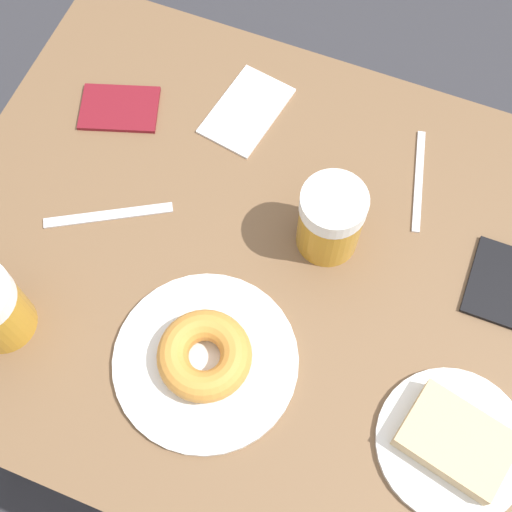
{
  "coord_description": "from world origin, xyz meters",
  "views": [
    {
      "loc": [
        -0.39,
        -0.15,
        1.71
      ],
      "look_at": [
        0.0,
        0.0,
        0.76
      ],
      "focal_mm": 50.0,
      "sensor_mm": 36.0,
      "label": 1
    }
  ],
  "objects_px": {
    "fork": "(419,180)",
    "plate_with_cake": "(454,442)",
    "napkin_folded": "(247,111)",
    "knife": "(108,215)",
    "beer_mug_center": "(330,220)",
    "passport_near_edge": "(119,108)",
    "passport_far_edge": "(500,283)",
    "plate_with_donut": "(205,358)"
  },
  "relations": [
    {
      "from": "fork",
      "to": "plate_with_cake",
      "type": "bearing_deg",
      "value": -157.49
    },
    {
      "from": "napkin_folded",
      "to": "knife",
      "type": "bearing_deg",
      "value": 153.96
    },
    {
      "from": "plate_with_cake",
      "to": "knife",
      "type": "xyz_separation_m",
      "value": [
        0.14,
        0.58,
        -0.01
      ]
    },
    {
      "from": "plate_with_cake",
      "to": "beer_mug_center",
      "type": "xyz_separation_m",
      "value": [
        0.22,
        0.25,
        0.05
      ]
    },
    {
      "from": "fork",
      "to": "passport_near_edge",
      "type": "distance_m",
      "value": 0.5
    },
    {
      "from": "fork",
      "to": "napkin_folded",
      "type": "bearing_deg",
      "value": 85.68
    },
    {
      "from": "beer_mug_center",
      "to": "passport_near_edge",
      "type": "xyz_separation_m",
      "value": [
        0.1,
        0.39,
        -0.06
      ]
    },
    {
      "from": "passport_far_edge",
      "to": "napkin_folded",
      "type": "bearing_deg",
      "value": 72.31
    },
    {
      "from": "napkin_folded",
      "to": "passport_far_edge",
      "type": "distance_m",
      "value": 0.48
    },
    {
      "from": "plate_with_donut",
      "to": "passport_near_edge",
      "type": "relative_size",
      "value": 1.76
    },
    {
      "from": "fork",
      "to": "plate_with_donut",
      "type": "bearing_deg",
      "value": 153.4
    },
    {
      "from": "napkin_folded",
      "to": "passport_near_edge",
      "type": "bearing_deg",
      "value": 110.39
    },
    {
      "from": "passport_near_edge",
      "to": "passport_far_edge",
      "type": "relative_size",
      "value": 1.16
    },
    {
      "from": "beer_mug_center",
      "to": "plate_with_donut",
      "type": "bearing_deg",
      "value": 158.68
    },
    {
      "from": "beer_mug_center",
      "to": "passport_far_edge",
      "type": "xyz_separation_m",
      "value": [
        0.02,
        -0.26,
        -0.06
      ]
    },
    {
      "from": "fork",
      "to": "passport_far_edge",
      "type": "xyz_separation_m",
      "value": [
        -0.12,
        -0.16,
        0.0
      ]
    },
    {
      "from": "beer_mug_center",
      "to": "fork",
      "type": "relative_size",
      "value": 0.71
    },
    {
      "from": "plate_with_donut",
      "to": "napkin_folded",
      "type": "xyz_separation_m",
      "value": [
        0.41,
        0.1,
        -0.02
      ]
    },
    {
      "from": "plate_with_donut",
      "to": "knife",
      "type": "xyz_separation_m",
      "value": [
        0.16,
        0.23,
        -0.02
      ]
    },
    {
      "from": "beer_mug_center",
      "to": "knife",
      "type": "relative_size",
      "value": 0.72
    },
    {
      "from": "plate_with_donut",
      "to": "beer_mug_center",
      "type": "bearing_deg",
      "value": -21.32
    },
    {
      "from": "napkin_folded",
      "to": "fork",
      "type": "distance_m",
      "value": 0.3
    },
    {
      "from": "plate_with_donut",
      "to": "knife",
      "type": "relative_size",
      "value": 1.45
    },
    {
      "from": "plate_with_donut",
      "to": "knife",
      "type": "distance_m",
      "value": 0.28
    },
    {
      "from": "plate_with_cake",
      "to": "beer_mug_center",
      "type": "height_order",
      "value": "beer_mug_center"
    },
    {
      "from": "plate_with_donut",
      "to": "fork",
      "type": "relative_size",
      "value": 1.45
    },
    {
      "from": "knife",
      "to": "fork",
      "type": "bearing_deg",
      "value": -61.18
    },
    {
      "from": "plate_with_donut",
      "to": "passport_near_edge",
      "type": "distance_m",
      "value": 0.45
    },
    {
      "from": "fork",
      "to": "passport_near_edge",
      "type": "xyz_separation_m",
      "value": [
        -0.05,
        0.49,
        0.0
      ]
    },
    {
      "from": "fork",
      "to": "passport_near_edge",
      "type": "relative_size",
      "value": 1.21
    },
    {
      "from": "fork",
      "to": "passport_far_edge",
      "type": "distance_m",
      "value": 0.2
    },
    {
      "from": "knife",
      "to": "passport_far_edge",
      "type": "distance_m",
      "value": 0.59
    },
    {
      "from": "knife",
      "to": "passport_far_edge",
      "type": "xyz_separation_m",
      "value": [
        0.11,
        -0.58,
        0.0
      ]
    },
    {
      "from": "plate_with_donut",
      "to": "napkin_folded",
      "type": "height_order",
      "value": "plate_with_donut"
    },
    {
      "from": "plate_with_donut",
      "to": "knife",
      "type": "height_order",
      "value": "plate_with_donut"
    },
    {
      "from": "passport_far_edge",
      "to": "plate_with_donut",
      "type": "bearing_deg",
      "value": 126.96
    },
    {
      "from": "knife",
      "to": "passport_far_edge",
      "type": "relative_size",
      "value": 1.41
    },
    {
      "from": "knife",
      "to": "plate_with_cake",
      "type": "bearing_deg",
      "value": -103.58
    },
    {
      "from": "napkin_folded",
      "to": "knife",
      "type": "distance_m",
      "value": 0.28
    },
    {
      "from": "fork",
      "to": "knife",
      "type": "bearing_deg",
      "value": 118.82
    },
    {
      "from": "plate_with_cake",
      "to": "knife",
      "type": "relative_size",
      "value": 1.14
    },
    {
      "from": "plate_with_cake",
      "to": "knife",
      "type": "bearing_deg",
      "value": 76.42
    }
  ]
}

